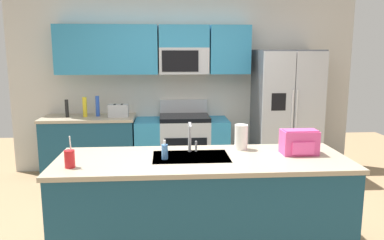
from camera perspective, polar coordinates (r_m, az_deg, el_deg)
name	(u,v)px	position (r m, az deg, el deg)	size (l,w,h in m)	color
ground_plane	(195,229)	(4.13, 0.50, -16.04)	(9.00, 9.00, 0.00)	#997A56
kitchen_wall_unit	(175,75)	(5.78, -2.56, 6.75)	(5.20, 0.43, 2.60)	beige
back_counter	(90,147)	(5.76, -15.05, -3.90)	(1.32, 0.63, 0.90)	navy
range_oven	(182,146)	(5.67, -1.50, -3.87)	(1.36, 0.61, 1.10)	#B7BABF
refrigerator	(286,113)	(5.77, 13.87, 0.97)	(0.90, 0.76, 1.85)	#4C4F54
island_counter	(202,205)	(3.53, 1.55, -12.68)	(2.58, 0.90, 0.90)	navy
toaster	(118,111)	(5.54, -10.98, 1.39)	(0.28, 0.16, 0.18)	#B7BABF
pepper_mill	(67,108)	(5.72, -18.28, 1.68)	(0.05, 0.05, 0.25)	black
bottle_yellow	(85,107)	(5.65, -15.79, 1.90)	(0.06, 0.06, 0.28)	yellow
bottle_blue	(98,106)	(5.66, -14.00, 2.03)	(0.06, 0.06, 0.29)	blue
sink_faucet	(191,135)	(3.52, -0.23, -2.24)	(0.08, 0.21, 0.28)	#B7BABF
drink_cup_red	(70,159)	(3.24, -17.89, -5.55)	(0.08, 0.08, 0.26)	red
soap_dispenser	(165,151)	(3.33, -4.12, -4.74)	(0.06, 0.06, 0.17)	#4C8CD8
paper_towel_roll	(241,137)	(3.67, 7.38, -2.55)	(0.12, 0.12, 0.24)	white
backpack	(299,142)	(3.61, 15.81, -3.13)	(0.32, 0.22, 0.23)	#EA4C93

